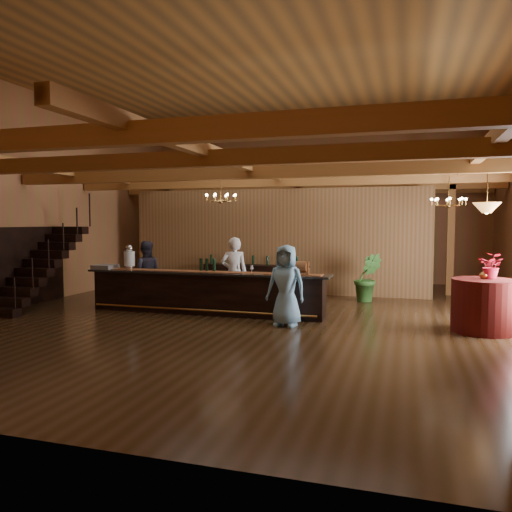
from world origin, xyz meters
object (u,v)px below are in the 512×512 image
(round_table, at_px, (484,306))
(chandelier_right, at_px, (449,201))
(tasting_bar, at_px, (205,292))
(raffle_drum, at_px, (301,267))
(backbar_shelf, at_px, (253,279))
(bartender, at_px, (234,273))
(staff_second, at_px, (146,273))
(chandelier_left, at_px, (221,197))
(pendant_lamp, at_px, (487,208))
(beverage_dispenser, at_px, (129,257))
(guest, at_px, (286,285))
(floor_plant, at_px, (368,277))

(round_table, height_order, chandelier_right, chandelier_right)
(tasting_bar, distance_m, raffle_drum, 2.37)
(backbar_shelf, relative_size, bartender, 1.73)
(backbar_shelf, height_order, staff_second, staff_second)
(chandelier_left, distance_m, pendant_lamp, 6.03)
(round_table, bearing_deg, chandelier_left, 168.05)
(tasting_bar, xyz_separation_m, round_table, (5.91, -0.27, 0.02))
(tasting_bar, xyz_separation_m, chandelier_left, (0.02, 0.98, 2.24))
(tasting_bar, bearing_deg, chandelier_right, 20.66)
(beverage_dispenser, height_order, round_table, beverage_dispenser)
(raffle_drum, distance_m, bartender, 1.98)
(backbar_shelf, distance_m, guest, 4.61)
(round_table, height_order, floor_plant, floor_plant)
(round_table, height_order, bartender, bartender)
(tasting_bar, relative_size, round_table, 4.91)
(pendant_lamp, bearing_deg, round_table, 0.00)
(chandelier_left, bearing_deg, chandelier_right, 11.17)
(floor_plant, bearing_deg, beverage_dispenser, -153.56)
(beverage_dispenser, height_order, guest, guest)
(raffle_drum, relative_size, bartender, 0.19)
(bartender, height_order, floor_plant, bartender)
(backbar_shelf, xyz_separation_m, chandelier_left, (-0.11, -2.34, 2.30))
(pendant_lamp, bearing_deg, chandelier_right, 102.61)
(beverage_dispenser, distance_m, chandelier_right, 7.80)
(chandelier_right, relative_size, staff_second, 0.49)
(pendant_lamp, height_order, staff_second, pendant_lamp)
(raffle_drum, bearing_deg, chandelier_right, 33.76)
(round_table, distance_m, guest, 3.84)
(backbar_shelf, xyz_separation_m, bartender, (0.33, -2.62, 0.45))
(chandelier_left, xyz_separation_m, bartender, (0.44, -0.28, -1.85))
(chandelier_right, distance_m, staff_second, 7.66)
(backbar_shelf, distance_m, pendant_lamp, 7.08)
(beverage_dispenser, height_order, chandelier_right, chandelier_right)
(backbar_shelf, bearing_deg, chandelier_left, -88.67)
(chandelier_right, xyz_separation_m, floor_plant, (-1.91, 0.74, -1.96))
(beverage_dispenser, height_order, chandelier_left, chandelier_left)
(chandelier_right, relative_size, guest, 0.48)
(chandelier_right, xyz_separation_m, bartender, (-4.93, -1.34, -1.73))
(beverage_dispenser, distance_m, round_table, 7.97)
(bartender, bearing_deg, floor_plant, -164.90)
(raffle_drum, bearing_deg, pendant_lamp, -3.53)
(raffle_drum, bearing_deg, bartender, 157.73)
(guest, height_order, floor_plant, guest)
(floor_plant, bearing_deg, bartender, -145.46)
(chandelier_left, bearing_deg, floor_plant, 27.45)
(chandelier_left, height_order, chandelier_right, same)
(beverage_dispenser, distance_m, floor_plant, 6.18)
(floor_plant, bearing_deg, round_table, -51.47)
(tasting_bar, xyz_separation_m, guest, (2.12, -0.82, 0.34))
(pendant_lamp, bearing_deg, guest, -171.72)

